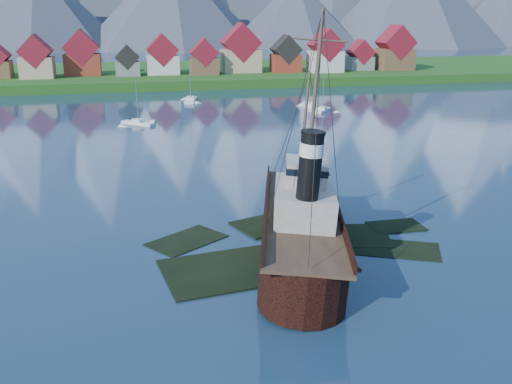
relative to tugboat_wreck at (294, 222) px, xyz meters
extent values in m
plane|color=#193047|center=(-1.50, -0.94, -3.17)|extent=(1400.00, 1400.00, 0.00)
cube|color=black|center=(-4.50, -2.94, -3.49)|extent=(19.08, 11.42, 1.00)
cube|color=black|center=(4.50, 3.06, -3.55)|extent=(15.15, 9.76, 1.00)
cube|color=black|center=(0.50, 8.06, -3.45)|extent=(11.45, 9.06, 1.00)
cube|color=black|center=(10.50, -1.94, -3.59)|extent=(10.27, 8.34, 1.00)
cube|color=black|center=(-10.50, 5.06, -3.57)|extent=(9.42, 8.68, 1.00)
cube|color=black|center=(13.50, 4.06, -3.52)|extent=(6.00, 4.00, 1.00)
cube|color=#224B15|center=(-1.50, 169.06, -3.17)|extent=(600.00, 80.00, 3.20)
cube|color=#3F3D38|center=(-1.50, 131.06, -3.17)|extent=(600.00, 2.50, 2.00)
cube|color=tan|center=(-44.50, 149.06, 3.23)|extent=(10.50, 9.00, 6.80)
cube|color=maroon|center=(-44.50, 149.06, 8.52)|extent=(10.69, 9.18, 10.69)
cube|color=maroon|center=(-30.50, 155.06, 3.43)|extent=(12.00, 8.50, 7.20)
cube|color=maroon|center=(-30.50, 155.06, 9.19)|extent=(12.22, 8.67, 12.22)
cube|color=slate|center=(-15.50, 150.06, 2.23)|extent=(8.00, 7.00, 4.80)
cube|color=black|center=(-15.50, 150.06, 6.07)|extent=(8.15, 7.14, 8.15)
cube|color=beige|center=(-3.50, 153.06, 3.03)|extent=(11.00, 9.50, 6.40)
cube|color=maroon|center=(-3.50, 153.06, 8.21)|extent=(11.20, 9.69, 11.20)
cube|color=brown|center=(10.50, 149.06, 2.73)|extent=(9.50, 8.00, 5.80)
cube|color=maroon|center=(10.50, 149.06, 7.34)|extent=(9.67, 8.16, 9.67)
cube|color=tan|center=(24.50, 154.06, 3.83)|extent=(13.50, 10.00, 8.00)
cube|color=maroon|center=(24.50, 154.06, 10.26)|extent=(13.75, 10.20, 13.75)
cube|color=maroon|center=(40.50, 151.06, 2.93)|extent=(10.00, 8.50, 6.20)
cube|color=black|center=(40.50, 151.06, 7.83)|extent=(10.18, 8.67, 10.18)
cube|color=beige|center=(54.50, 148.06, 3.58)|extent=(11.50, 9.00, 7.50)
cube|color=maroon|center=(54.50, 148.06, 9.40)|extent=(11.71, 9.18, 11.71)
cube|color=slate|center=(69.50, 152.06, 2.33)|extent=(9.00, 7.50, 5.00)
cube|color=maroon|center=(69.50, 152.06, 6.45)|extent=(9.16, 7.65, 9.16)
cube|color=brown|center=(82.50, 150.06, 3.73)|extent=(12.50, 10.00, 7.80)
cube|color=maroon|center=(82.50, 150.06, 9.88)|extent=(12.73, 10.20, 12.73)
cone|color=#2D333D|center=(-71.50, 373.06, 23.83)|extent=(120.00, 120.00, 58.00)
cone|color=#2D333D|center=(18.50, 368.06, 27.83)|extent=(136.00, 136.00, 66.00)
cone|color=#2D333D|center=(108.50, 372.06, 19.83)|extent=(110.00, 110.00, 50.00)
cube|color=black|center=(0.00, -1.59, -0.80)|extent=(7.42, 21.36, 4.45)
cone|color=black|center=(0.00, 12.27, -0.80)|extent=(7.42, 7.42, 7.42)
cylinder|color=black|center=(0.00, -12.27, -0.80)|extent=(7.42, 7.42, 4.45)
cube|color=#4C3826|center=(0.00, -1.59, 1.53)|extent=(7.27, 28.18, 0.26)
cube|color=black|center=(-3.56, -1.59, 2.01)|extent=(0.21, 27.29, 0.95)
cube|color=black|center=(3.56, -1.59, 2.01)|extent=(0.21, 27.29, 0.95)
cube|color=#ADA89E|center=(0.00, -3.18, 3.12)|extent=(5.51, 9.01, 3.18)
cube|color=#ADA89E|center=(0.00, -2.12, 5.88)|extent=(3.81, 4.24, 2.33)
cylinder|color=black|center=(0.00, -6.68, 7.68)|extent=(2.01, 2.01, 5.93)
cylinder|color=silver|center=(0.00, -6.68, 9.16)|extent=(2.12, 2.12, 1.17)
cylinder|color=#473828|center=(0.00, 6.89, 8.00)|extent=(0.30, 0.30, 12.71)
cylinder|color=#473828|center=(0.00, -4.24, 13.93)|extent=(0.34, 0.34, 13.77)
cube|color=silver|center=(-14.04, 74.47, -3.08)|extent=(7.44, 6.80, 1.08)
cube|color=silver|center=(-14.04, 74.47, -2.23)|extent=(2.87, 2.82, 0.63)
cylinder|color=gray|center=(-14.04, 74.47, 2.12)|extent=(0.13, 0.13, 9.34)
cube|color=silver|center=(31.32, 82.26, -3.08)|extent=(6.11, 7.08, 1.06)
cube|color=silver|center=(31.32, 82.26, -2.24)|extent=(2.60, 2.68, 0.62)
cylinder|color=gray|center=(31.32, 82.26, 2.04)|extent=(0.12, 0.12, 9.20)
cube|color=silver|center=(0.95, 106.03, -3.07)|extent=(4.55, 10.57, 1.23)
cube|color=silver|center=(0.95, 106.03, -2.09)|extent=(2.78, 3.27, 0.72)
cylinder|color=gray|center=(0.95, 106.03, 2.89)|extent=(0.14, 0.14, 10.68)
cube|color=silver|center=(29.40, 87.46, -3.06)|extent=(4.33, 10.85, 1.36)
cube|color=silver|center=(29.40, 87.46, -1.99)|extent=(2.78, 3.30, 0.79)
cylinder|color=gray|center=(29.40, 87.46, 3.49)|extent=(0.16, 0.16, 11.74)
camera|label=1|loc=(-15.51, -52.34, 20.34)|focal=40.00mm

